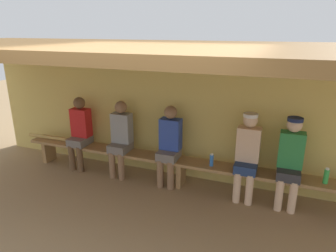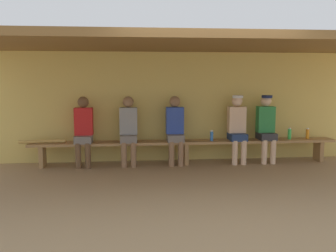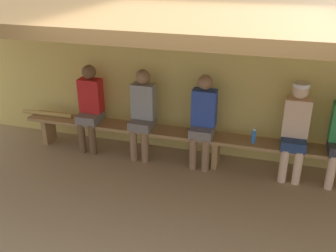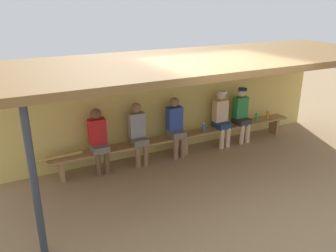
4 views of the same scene
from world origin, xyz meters
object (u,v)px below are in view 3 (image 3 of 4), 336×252
(player_in_white, at_px, (143,111))
(water_bottle_blue, at_px, (254,136))
(player_leftmost, at_px, (90,105))
(player_shirtless_tan, at_px, (295,127))
(baseball_bat, at_px, (47,114))
(bench, at_px, (217,141))
(player_middle, at_px, (203,118))

(player_in_white, relative_size, water_bottle_blue, 6.45)
(player_leftmost, bearing_deg, player_shirtless_tan, 0.01)
(water_bottle_blue, relative_size, baseball_bat, 0.24)
(bench, height_order, baseball_bat, baseball_bat)
(player_in_white, height_order, player_leftmost, same)
(bench, bearing_deg, player_leftmost, 179.91)
(player_middle, distance_m, water_bottle_blue, 0.74)
(player_leftmost, relative_size, player_shirtless_tan, 0.99)
(player_middle, xyz_separation_m, baseball_bat, (-2.53, -0.00, -0.24))
(player_in_white, distance_m, player_shirtless_tan, 2.15)
(player_leftmost, distance_m, player_middle, 1.76)
(player_middle, relative_size, water_bottle_blue, 6.45)
(player_leftmost, relative_size, water_bottle_blue, 6.45)
(player_shirtless_tan, distance_m, baseball_bat, 3.78)
(water_bottle_blue, bearing_deg, bench, 175.34)
(player_leftmost, bearing_deg, water_bottle_blue, -1.03)
(bench, relative_size, player_shirtless_tan, 4.46)
(bench, relative_size, player_middle, 4.49)
(bench, height_order, player_in_white, player_in_white)
(bench, relative_size, player_in_white, 4.49)
(player_leftmost, bearing_deg, player_middle, 0.00)
(player_leftmost, xyz_separation_m, player_shirtless_tan, (3.00, 0.00, 0.02))
(player_leftmost, xyz_separation_m, water_bottle_blue, (2.48, -0.04, -0.17))
(player_in_white, distance_m, player_leftmost, 0.85)
(baseball_bat, bearing_deg, bench, -1.92)
(player_shirtless_tan, xyz_separation_m, player_middle, (-1.24, -0.00, -0.02))
(player_leftmost, xyz_separation_m, player_middle, (1.76, 0.00, 0.00))
(bench, height_order, player_leftmost, player_leftmost)
(player_in_white, xyz_separation_m, water_bottle_blue, (1.62, -0.04, -0.17))
(bench, distance_m, player_shirtless_tan, 1.09)
(bench, relative_size, water_bottle_blue, 28.98)
(bench, height_order, player_shirtless_tan, player_shirtless_tan)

